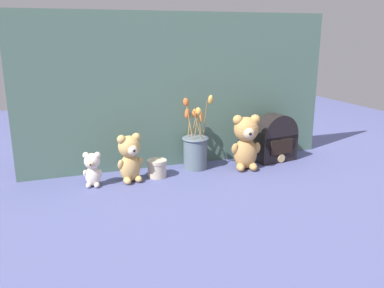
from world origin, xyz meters
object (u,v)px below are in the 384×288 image
(vintage_radio, at_px, (276,140))
(decorative_tin_tall, at_px, (157,168))
(teddy_bear_small, at_px, (92,169))
(teddy_bear_medium, at_px, (130,157))
(flower_vase, at_px, (195,149))
(teddy_bear_large, at_px, (246,141))

(vintage_radio, distance_m, decorative_tin_tall, 0.62)
(teddy_bear_small, xyz_separation_m, vintage_radio, (0.90, 0.05, 0.03))
(teddy_bear_small, distance_m, decorative_tin_tall, 0.29)
(teddy_bear_medium, bearing_deg, vintage_radio, 3.74)
(flower_vase, xyz_separation_m, vintage_radio, (0.42, -0.02, 0.01))
(vintage_radio, relative_size, decorative_tin_tall, 2.71)
(teddy_bear_medium, distance_m, decorative_tin_tall, 0.14)
(teddy_bear_small, height_order, flower_vase, flower_vase)
(teddy_bear_large, height_order, flower_vase, flower_vase)
(teddy_bear_small, height_order, vintage_radio, vintage_radio)
(flower_vase, bearing_deg, teddy_bear_small, -171.56)
(teddy_bear_medium, distance_m, flower_vase, 0.33)
(teddy_bear_medium, height_order, teddy_bear_small, teddy_bear_medium)
(teddy_bear_small, distance_m, flower_vase, 0.49)
(vintage_radio, bearing_deg, teddy_bear_large, -161.67)
(teddy_bear_small, bearing_deg, decorative_tin_tall, 4.11)
(teddy_bear_medium, bearing_deg, decorative_tin_tall, 8.34)
(teddy_bear_large, bearing_deg, vintage_radio, 18.33)
(teddy_bear_small, relative_size, flower_vase, 0.42)
(teddy_bear_medium, height_order, flower_vase, flower_vase)
(teddy_bear_medium, distance_m, vintage_radio, 0.74)
(teddy_bear_small, xyz_separation_m, flower_vase, (0.48, 0.07, 0.02))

